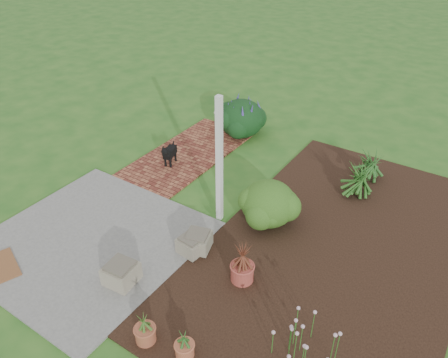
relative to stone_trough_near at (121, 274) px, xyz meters
The scene contains 19 objects.
ground 2.14m from the stone_trough_near, 88.28° to the left, with size 80.00×80.00×0.00m, color #245D1D.
concrete_patio 1.26m from the stone_trough_near, 162.12° to the left, with size 3.50×3.50×0.04m, color slate.
brick_path 4.22m from the stone_trough_near, 112.85° to the left, with size 1.60×3.50×0.04m, color maroon.
garden_bed 3.68m from the stone_trough_near, 45.76° to the left, with size 4.00×7.00×0.03m, color black.
veranda_post 2.50m from the stone_trough_near, 80.74° to the left, with size 0.10×0.10×2.50m, color white.
stone_trough_near is the anchor object (origin of this frame).
stone_trough_mid 1.28m from the stone_trough_near, 66.75° to the left, with size 0.41×0.41×0.27m, color #716E58.
stone_trough_far 1.40m from the stone_trough_near, 67.21° to the left, with size 0.42×0.42×0.28m, color #716E58.
coir_doormat 2.11m from the stone_trough_near, 154.64° to the right, with size 0.79×0.51×0.02m, color brown.
black_dog 3.61m from the stone_trough_near, 117.48° to the left, with size 0.30×0.60×0.52m.
cream_ceramic_urn 5.86m from the stone_trough_near, 108.73° to the left, with size 0.26×0.26×0.35m, color beige.
evergreen_shrub 2.90m from the stone_trough_near, 65.89° to the left, with size 1.01×1.01×0.86m, color #1B4411.
agapanthus_clump_back 4.99m from the stone_trough_near, 62.86° to the left, with size 0.92×0.92×0.83m, color #144016, non-canonical shape.
agapanthus_clump_front 5.65m from the stone_trough_near, 66.53° to the left, with size 0.87×0.87×0.77m, color #123F18, non-canonical shape.
pink_flower_patch 2.97m from the stone_trough_near, ahead, with size 0.97×0.97×0.62m, color #113D0F, non-canonical shape.
terracotta_pot_bronze 1.91m from the stone_trough_near, 34.88° to the left, with size 0.37×0.37×0.30m, color #A04136.
terracotta_pot_small_left 1.72m from the stone_trough_near, 16.79° to the right, with size 0.25×0.25×0.21m, color #AB583A.
terracotta_pot_small_right 1.22m from the stone_trough_near, 30.04° to the right, with size 0.28×0.28×0.24m, color #9C4F34.
purple_flowering_bush 5.55m from the stone_trough_near, 101.74° to the left, with size 1.14×1.14×0.97m, color black.
Camera 1 is at (4.02, -5.35, 5.20)m, focal length 35.00 mm.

